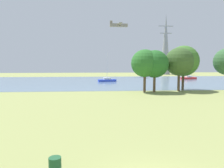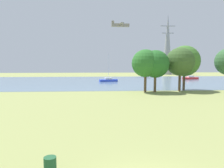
# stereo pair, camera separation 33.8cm
# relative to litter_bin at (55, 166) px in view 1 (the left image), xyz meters

# --- Properties ---
(ground_plane) EXTENTS (160.00, 160.00, 0.00)m
(ground_plane) POSITION_rel_litter_bin_xyz_m (4.18, 20.17, -0.40)
(ground_plane) COLOR #8C9351
(litter_bin) EXTENTS (0.56, 0.56, 0.80)m
(litter_bin) POSITION_rel_litter_bin_xyz_m (0.00, 0.00, 0.00)
(litter_bin) COLOR #1E512D
(litter_bin) RESTS_ON ground
(water_surface) EXTENTS (140.00, 40.00, 0.02)m
(water_surface) POSITION_rel_litter_bin_xyz_m (4.18, 48.17, -0.39)
(water_surface) COLOR slate
(water_surface) RESTS_ON ground
(sailboat_blue) EXTENTS (5.00, 2.38, 7.73)m
(sailboat_blue) POSITION_rel_litter_bin_xyz_m (4.78, 47.44, 0.07)
(sailboat_blue) COLOR blue
(sailboat_blue) RESTS_ON water_surface
(sailboat_red) EXTENTS (5.00, 2.43, 7.39)m
(sailboat_red) POSITION_rel_litter_bin_xyz_m (30.28, 54.10, 0.07)
(sailboat_red) COLOR red
(sailboat_red) RESTS_ON water_surface
(tree_east_far) EXTENTS (4.73, 4.73, 7.31)m
(tree_east_far) POSITION_rel_litter_bin_xyz_m (10.17, 26.60, 4.53)
(tree_east_far) COLOR brown
(tree_east_far) RESTS_ON ground
(tree_mid_shore) EXTENTS (4.72, 4.72, 7.19)m
(tree_mid_shore) POSITION_rel_litter_bin_xyz_m (11.87, 26.56, 4.41)
(tree_mid_shore) COLOR brown
(tree_mid_shore) RESTS_ON ground
(tree_east_near) EXTENTS (4.99, 4.99, 7.72)m
(tree_east_near) POSITION_rel_litter_bin_xyz_m (16.55, 27.50, 4.80)
(tree_east_near) COLOR brown
(tree_east_near) RESTS_ON ground
(tree_west_far) EXTENTS (5.60, 5.60, 8.16)m
(tree_west_far) POSITION_rel_litter_bin_xyz_m (17.92, 28.93, 4.95)
(tree_west_far) COLOR brown
(tree_west_far) RESTS_ON ground
(electricity_pylon) EXTENTS (6.40, 4.40, 25.93)m
(electricity_pylon) POSITION_rel_litter_bin_xyz_m (31.90, 82.02, 12.58)
(electricity_pylon) COLOR gray
(electricity_pylon) RESTS_ON ground
(light_aircraft) EXTENTS (6.46, 8.46, 2.10)m
(light_aircraft) POSITION_rel_litter_bin_xyz_m (9.99, 67.99, 18.06)
(light_aircraft) COLOR gray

